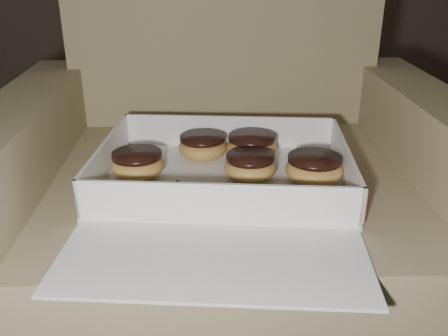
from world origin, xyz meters
TOP-DOWN VIEW (x-y plane):
  - armchair at (0.33, 0.21)m, footprint 0.91×0.77m
  - bakery_box at (0.32, 0.05)m, footprint 0.49×0.56m
  - donut_a at (0.48, 0.07)m, footprint 0.10×0.10m
  - donut_b at (0.38, 0.19)m, footprint 0.10×0.10m
  - donut_c at (0.37, 0.09)m, footprint 0.10×0.10m
  - donut_d at (0.16, 0.11)m, footprint 0.10×0.10m
  - donut_e at (0.28, 0.19)m, footprint 0.10×0.10m
  - crumb_a at (0.23, 0.07)m, footprint 0.01×0.01m
  - crumb_b at (0.23, 0.08)m, footprint 0.01×0.01m
  - crumb_c at (0.36, -0.02)m, footprint 0.01×0.01m
  - crumb_d at (0.44, 0.03)m, footprint 0.01×0.01m

SIDE VIEW (x-z plane):
  - armchair at x=0.33m, z-range -0.18..0.77m
  - crumb_a at x=0.23m, z-range 0.43..0.44m
  - crumb_b at x=0.23m, z-range 0.43..0.44m
  - crumb_c at x=0.36m, z-range 0.43..0.44m
  - crumb_d at x=0.44m, z-range 0.43..0.44m
  - bakery_box at x=0.32m, z-range 0.40..0.47m
  - donut_c at x=0.37m, z-range 0.43..0.48m
  - donut_e at x=0.28m, z-range 0.43..0.48m
  - donut_d at x=0.16m, z-range 0.43..0.48m
  - donut_b at x=0.38m, z-range 0.43..0.48m
  - donut_a at x=0.48m, z-range 0.43..0.48m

